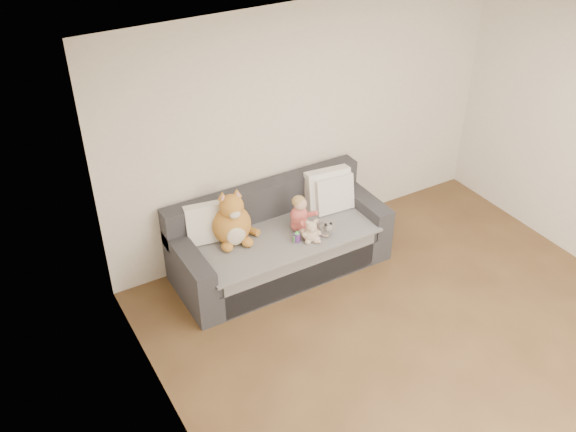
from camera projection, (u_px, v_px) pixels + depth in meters
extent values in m
plane|color=brown|center=(456.00, 373.00, 5.55)|extent=(5.00, 5.00, 0.00)
plane|color=white|center=(515.00, 92.00, 4.10)|extent=(5.00, 5.00, 0.00)
plane|color=white|center=(307.00, 126.00, 6.62)|extent=(4.50, 0.00, 4.50)
plane|color=white|center=(207.00, 366.00, 3.89)|extent=(0.00, 5.00, 5.00)
cube|color=#2A2A2F|center=(281.00, 257.00, 6.67)|extent=(2.20, 0.90, 0.30)
cube|color=#2A2A2F|center=(282.00, 241.00, 6.52)|extent=(1.90, 0.80, 0.15)
cube|color=#2A2A2F|center=(264.00, 201.00, 6.64)|extent=(2.20, 0.20, 0.40)
cube|color=#2A2A2F|center=(189.00, 264.00, 6.08)|extent=(0.20, 0.90, 0.30)
cube|color=#2A2A2F|center=(361.00, 206.00, 6.91)|extent=(0.20, 0.90, 0.30)
cube|color=gray|center=(283.00, 235.00, 6.46)|extent=(1.85, 0.88, 0.02)
cube|color=gray|center=(303.00, 274.00, 6.31)|extent=(1.70, 0.02, 0.41)
cube|color=white|center=(207.00, 223.00, 6.27)|extent=(0.46, 0.27, 0.41)
cube|color=white|center=(328.00, 189.00, 6.75)|extent=(0.50, 0.27, 0.45)
cube|color=white|center=(333.00, 193.00, 6.72)|extent=(0.44, 0.22, 0.40)
ellipsoid|color=#E46A50|center=(300.00, 224.00, 6.47)|extent=(0.19, 0.16, 0.16)
ellipsoid|color=#E46A50|center=(299.00, 215.00, 6.41)|extent=(0.18, 0.15, 0.20)
ellipsoid|color=#DBAA8C|center=(300.00, 204.00, 6.33)|extent=(0.14, 0.14, 0.14)
ellipsoid|color=tan|center=(299.00, 201.00, 6.33)|extent=(0.14, 0.14, 0.11)
cylinder|color=#E46A50|center=(298.00, 222.00, 6.33)|extent=(0.06, 0.19, 0.12)
cylinder|color=#E46A50|center=(309.00, 214.00, 6.45)|extent=(0.16, 0.17, 0.12)
ellipsoid|color=#DBAA8C|center=(303.00, 231.00, 6.31)|extent=(0.05, 0.05, 0.05)
ellipsoid|color=#DBAA8C|center=(317.00, 221.00, 6.47)|extent=(0.05, 0.05, 0.05)
cylinder|color=#E5B2C6|center=(309.00, 235.00, 6.37)|extent=(0.13, 0.25, 0.08)
cylinder|color=#E5B2C6|center=(316.00, 230.00, 6.44)|extent=(0.18, 0.24, 0.08)
ellipsoid|color=#DBAA8C|center=(318.00, 241.00, 6.31)|extent=(0.05, 0.08, 0.04)
ellipsoid|color=#DBAA8C|center=(326.00, 234.00, 6.40)|extent=(0.05, 0.08, 0.04)
ellipsoid|color=#BA7529|center=(232.00, 225.00, 6.27)|extent=(0.39, 0.34, 0.41)
ellipsoid|color=beige|center=(236.00, 235.00, 6.19)|extent=(0.20, 0.09, 0.23)
ellipsoid|color=#BA7529|center=(232.00, 206.00, 6.11)|extent=(0.24, 0.24, 0.24)
ellipsoid|color=beige|center=(235.00, 215.00, 6.05)|extent=(0.11, 0.07, 0.08)
cone|color=#BA7529|center=(222.00, 196.00, 6.06)|extent=(0.10, 0.10, 0.08)
cone|color=pink|center=(223.00, 197.00, 6.05)|extent=(0.07, 0.07, 0.05)
cone|color=#BA7529|center=(237.00, 193.00, 6.11)|extent=(0.10, 0.10, 0.08)
cone|color=pink|center=(237.00, 194.00, 6.10)|extent=(0.07, 0.07, 0.05)
ellipsoid|color=#BA7529|center=(227.00, 247.00, 6.19)|extent=(0.11, 0.14, 0.09)
ellipsoid|color=#BA7529|center=(247.00, 242.00, 6.26)|extent=(0.11, 0.14, 0.09)
cylinder|color=#BA7529|center=(248.00, 229.00, 6.44)|extent=(0.17, 0.27, 0.09)
ellipsoid|color=#D0B190|center=(311.00, 235.00, 6.32)|extent=(0.15, 0.13, 0.15)
ellipsoid|color=#D0B190|center=(311.00, 227.00, 6.25)|extent=(0.11, 0.11, 0.11)
ellipsoid|color=#D0B190|center=(308.00, 223.00, 6.23)|extent=(0.04, 0.04, 0.04)
ellipsoid|color=#D0B190|center=(315.00, 222.00, 6.24)|extent=(0.04, 0.04, 0.04)
ellipsoid|color=beige|center=(312.00, 230.00, 6.23)|extent=(0.04, 0.04, 0.04)
ellipsoid|color=#D0B190|center=(305.00, 235.00, 6.28)|extent=(0.06, 0.06, 0.06)
ellipsoid|color=#D0B190|center=(318.00, 233.00, 6.30)|extent=(0.06, 0.06, 0.06)
ellipsoid|color=#D0B190|center=(308.00, 242.00, 6.30)|extent=(0.06, 0.06, 0.06)
ellipsoid|color=#D0B190|center=(316.00, 241.00, 6.31)|extent=(0.06, 0.06, 0.06)
ellipsoid|color=white|center=(325.00, 229.00, 6.42)|extent=(0.14, 0.18, 0.13)
ellipsoid|color=white|center=(329.00, 229.00, 6.32)|extent=(0.09, 0.09, 0.09)
ellipsoid|color=black|center=(326.00, 225.00, 6.30)|extent=(0.03, 0.03, 0.03)
ellipsoid|color=black|center=(331.00, 224.00, 6.32)|extent=(0.03, 0.03, 0.03)
cylinder|color=#603188|center=(297.00, 237.00, 6.32)|extent=(0.09, 0.09, 0.09)
cone|color=green|center=(297.00, 232.00, 6.29)|extent=(0.09, 0.09, 0.04)
cylinder|color=green|center=(294.00, 239.00, 6.28)|extent=(0.02, 0.02, 0.07)
cylinder|color=green|center=(300.00, 234.00, 6.35)|extent=(0.02, 0.02, 0.07)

